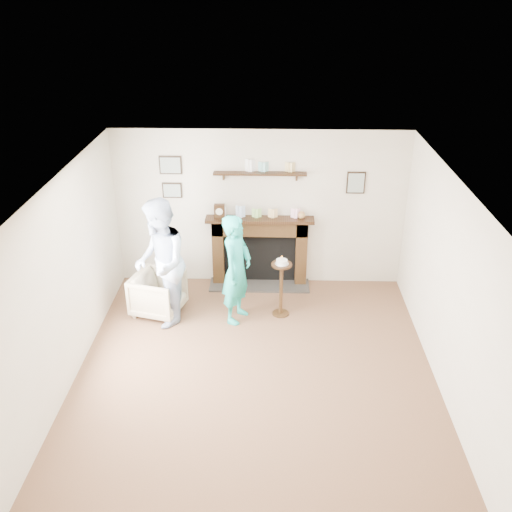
# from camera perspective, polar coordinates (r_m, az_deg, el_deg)

# --- Properties ---
(ground) EXTENTS (5.00, 5.00, 0.00)m
(ground) POSITION_cam_1_polar(r_m,az_deg,el_deg) (7.33, -0.08, -11.81)
(ground) COLOR brown
(ground) RESTS_ON ground
(room_shell) EXTENTS (4.54, 5.02, 2.52)m
(room_shell) POSITION_cam_1_polar(r_m,az_deg,el_deg) (7.07, 0.07, 2.12)
(room_shell) COLOR beige
(room_shell) RESTS_ON ground
(armchair) EXTENTS (0.84, 0.83, 0.63)m
(armchair) POSITION_cam_1_polar(r_m,az_deg,el_deg) (8.67, -9.59, -5.52)
(armchair) COLOR #B9AE8A
(armchair) RESTS_ON ground
(man) EXTENTS (0.89, 1.04, 1.86)m
(man) POSITION_cam_1_polar(r_m,az_deg,el_deg) (8.47, -9.07, -6.34)
(man) COLOR silver
(man) RESTS_ON ground
(woman) EXTENTS (0.57, 0.69, 1.62)m
(woman) POSITION_cam_1_polar(r_m,az_deg,el_deg) (8.41, -1.86, -6.21)
(woman) COLOR #21B4BF
(woman) RESTS_ON ground
(pedestal_table) EXTENTS (0.30, 0.30, 0.96)m
(pedestal_table) POSITION_cam_1_polar(r_m,az_deg,el_deg) (8.21, 2.55, -2.31)
(pedestal_table) COLOR black
(pedestal_table) RESTS_ON ground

